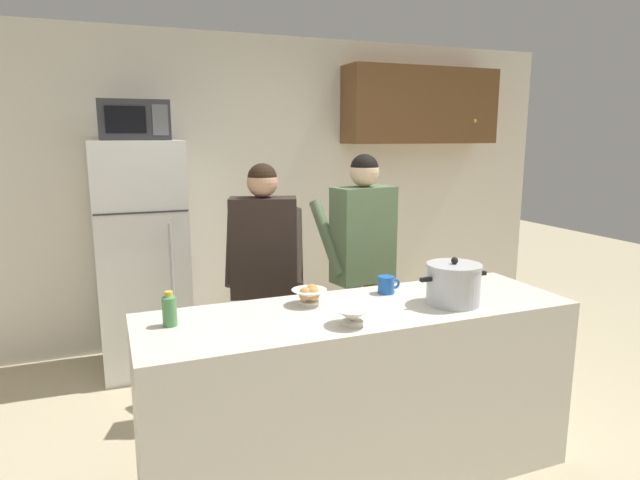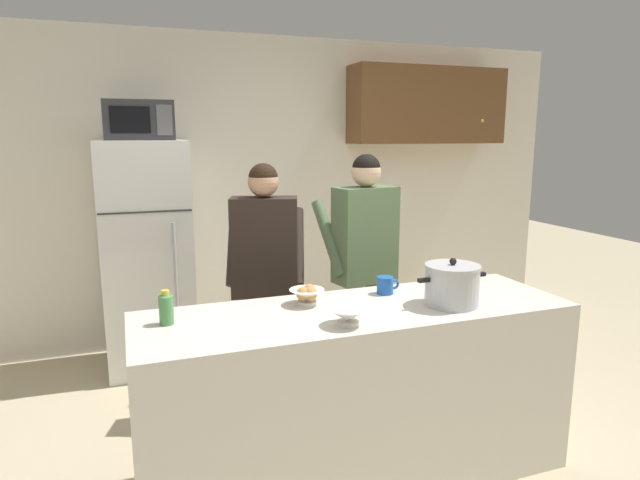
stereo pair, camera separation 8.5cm
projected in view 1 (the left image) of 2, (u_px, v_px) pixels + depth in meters
ground_plane at (358, 473)px, 2.91m from camera, size 14.00×14.00×0.00m
back_wall_unit at (274, 177)px, 4.79m from camera, size 6.00×0.48×2.60m
kitchen_island at (359, 393)px, 2.82m from camera, size 2.20×0.68×0.92m
refrigerator at (142, 257)px, 4.09m from camera, size 0.64×0.68×1.74m
microwave at (134, 120)px, 3.88m from camera, size 0.48×0.37×0.28m
person_near_pot at (264, 262)px, 3.39m from camera, size 0.58×0.52×1.61m
person_by_sink at (362, 247)px, 3.64m from camera, size 0.56×0.49×1.66m
cooking_pot at (453, 284)px, 2.78m from camera, size 0.39×0.28×0.25m
coffee_mug at (387, 285)px, 2.98m from camera, size 0.13×0.09×0.10m
bread_bowl at (310, 295)px, 2.78m from camera, size 0.18×0.18×0.10m
empty_bowl at (352, 315)px, 2.48m from camera, size 0.18×0.18×0.08m
bottle_near_edge at (170, 309)px, 2.47m from camera, size 0.07×0.07×0.16m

